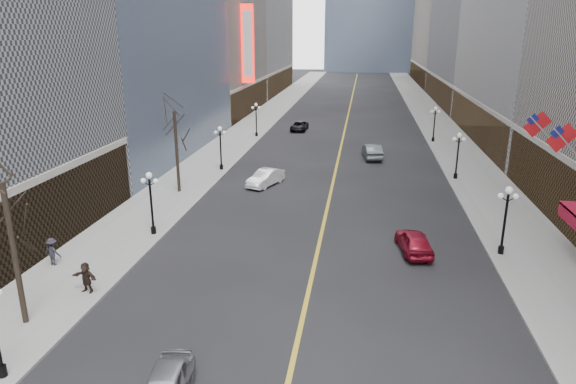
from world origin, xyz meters
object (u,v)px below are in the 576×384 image
(streetlamp_west_1, at_px, (151,197))
(car_sb_mid, at_px, (414,241))
(streetlamp_west_2, at_px, (220,143))
(car_sb_far, at_px, (372,151))
(streetlamp_east_2, at_px, (458,151))
(car_nb_mid, at_px, (266,178))
(car_nb_far, at_px, (299,126))
(streetlamp_east_3, at_px, (435,120))
(streetlamp_west_3, at_px, (256,116))
(streetlamp_east_1, at_px, (506,213))

(streetlamp_west_1, xyz_separation_m, car_sb_mid, (18.04, -0.29, -2.14))
(streetlamp_west_1, height_order, streetlamp_west_2, same)
(car_sb_mid, distance_m, car_sb_far, 26.21)
(streetlamp_east_2, xyz_separation_m, car_sb_far, (-8.00, 7.81, -2.06))
(streetlamp_east_2, relative_size, car_nb_mid, 0.98)
(car_sb_mid, bearing_deg, streetlamp_west_1, -9.83)
(car_sb_far, bearing_deg, car_nb_far, -63.90)
(streetlamp_east_2, height_order, streetlamp_east_3, same)
(car_nb_far, bearing_deg, streetlamp_west_3, -129.70)
(car_nb_mid, distance_m, car_sb_mid, 18.51)
(streetlamp_east_3, height_order, streetlamp_west_1, same)
(streetlamp_east_2, relative_size, car_sb_far, 0.88)
(streetlamp_east_1, relative_size, car_sb_mid, 1.01)
(streetlamp_west_3, height_order, car_nb_mid, streetlamp_west_3)
(streetlamp_west_3, height_order, car_nb_far, streetlamp_west_3)
(car_nb_far, bearing_deg, streetlamp_west_1, -94.46)
(car_nb_mid, height_order, car_sb_mid, car_sb_mid)
(streetlamp_west_1, height_order, streetlamp_west_3, same)
(streetlamp_east_2, height_order, streetlamp_west_2, same)
(car_nb_mid, bearing_deg, car_sb_far, 72.59)
(streetlamp_east_1, height_order, streetlamp_west_3, same)
(streetlamp_east_2, height_order, streetlamp_west_3, same)
(car_nb_mid, bearing_deg, car_sb_mid, -26.09)
(streetlamp_east_2, bearing_deg, streetlamp_east_3, 90.00)
(streetlamp_west_1, xyz_separation_m, streetlamp_west_3, (0.00, 36.00, 0.00))
(streetlamp_west_1, bearing_deg, streetlamp_west_2, 90.00)
(streetlamp_west_1, bearing_deg, car_nb_far, 82.88)
(streetlamp_east_1, distance_m, car_nb_far, 45.64)
(car_nb_far, distance_m, car_sb_far, 19.00)
(streetlamp_west_2, bearing_deg, streetlamp_west_1, -90.00)
(streetlamp_west_1, xyz_separation_m, car_sb_far, (15.60, 25.81, -2.06))
(streetlamp_west_1, bearing_deg, streetlamp_west_3, 90.00)
(streetlamp_west_1, xyz_separation_m, car_nb_far, (5.21, 41.71, -2.24))
(streetlamp_east_1, relative_size, streetlamp_west_1, 1.00)
(streetlamp_east_1, distance_m, streetlamp_east_2, 18.00)
(streetlamp_east_3, xyz_separation_m, car_sb_mid, (-5.56, -36.29, -2.14))
(streetlamp_west_1, height_order, car_sb_mid, streetlamp_west_1)
(car_nb_mid, relative_size, car_nb_far, 0.97)
(streetlamp_west_2, xyz_separation_m, car_sb_mid, (18.04, -18.29, -2.14))
(streetlamp_west_2, bearing_deg, car_nb_far, 77.61)
(streetlamp_east_1, bearing_deg, car_sb_mid, -177.03)
(streetlamp_west_3, relative_size, car_sb_far, 0.88)
(car_sb_mid, bearing_deg, streetlamp_east_2, -115.81)
(streetlamp_east_3, xyz_separation_m, streetlamp_west_3, (-23.60, 0.00, 0.00))
(streetlamp_west_2, relative_size, car_nb_mid, 0.98)
(car_nb_mid, height_order, car_nb_far, car_nb_mid)
(car_sb_mid, xyz_separation_m, car_sb_far, (-2.44, 26.10, 0.08))
(car_nb_mid, height_order, car_sb_far, car_sb_far)
(streetlamp_east_1, xyz_separation_m, car_nb_mid, (-18.03, 13.39, -2.14))
(streetlamp_east_2, distance_m, car_nb_mid, 18.74)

